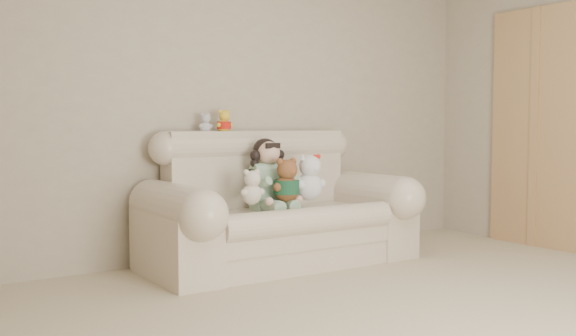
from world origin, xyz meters
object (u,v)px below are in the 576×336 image
(sofa, at_px, (281,198))
(brown_teddy, at_px, (286,176))
(seated_child, at_px, (268,173))
(white_cat, at_px, (309,173))
(cream_teddy, at_px, (252,184))

(sofa, distance_m, brown_teddy, 0.22)
(seated_child, xyz_separation_m, white_cat, (0.24, -0.21, 0.01))
(brown_teddy, distance_m, white_cat, 0.20)
(brown_teddy, xyz_separation_m, cream_teddy, (-0.30, -0.00, -0.04))
(white_cat, xyz_separation_m, cream_teddy, (-0.50, 0.01, -0.06))
(seated_child, height_order, cream_teddy, seated_child)
(seated_child, height_order, brown_teddy, seated_child)
(brown_teddy, bearing_deg, cream_teddy, -174.90)
(sofa, height_order, white_cat, sofa)
(white_cat, bearing_deg, seated_child, 145.11)
(seated_child, distance_m, white_cat, 0.32)
(seated_child, distance_m, cream_teddy, 0.34)
(sofa, relative_size, seated_child, 3.74)
(brown_teddy, height_order, white_cat, white_cat)
(seated_child, bearing_deg, white_cat, -39.76)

